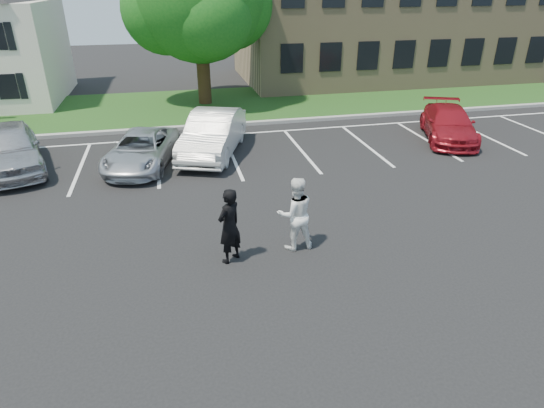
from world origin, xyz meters
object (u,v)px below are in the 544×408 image
object	(u,v)px
office_building	(404,13)
man_black_suit	(229,226)
car_white_sedan	(213,134)
car_silver_minivan	(142,150)
car_red_compact	(449,124)
man_white_shirt	(295,214)
car_silver_west	(9,148)

from	to	relation	value
office_building	man_black_suit	size ratio (longest dim) A/B	11.81
car_white_sedan	car_silver_minivan	bearing A→B (deg)	-145.90
man_black_suit	car_red_compact	distance (m)	12.74
man_white_shirt	car_white_sedan	size ratio (longest dim) A/B	0.39
car_silver_minivan	car_red_compact	world-z (taller)	car_red_compact
car_red_compact	man_white_shirt	bearing A→B (deg)	-119.42
car_red_compact	car_white_sedan	bearing A→B (deg)	-160.55
car_white_sedan	man_white_shirt	bearing A→B (deg)	-60.71
man_white_shirt	man_black_suit	bearing A→B (deg)	5.55
office_building	car_white_sedan	bearing A→B (deg)	-137.11
man_black_suit	car_silver_minivan	distance (m)	7.37
man_black_suit	car_white_sedan	world-z (taller)	man_black_suit
man_white_shirt	car_silver_west	distance (m)	11.19
man_black_suit	car_red_compact	xyz separation A→B (m)	(10.42, 7.34, -0.28)
car_white_sedan	car_red_compact	size ratio (longest dim) A/B	1.07
car_silver_west	car_white_sedan	size ratio (longest dim) A/B	0.98
office_building	car_white_sedan	size ratio (longest dim) A/B	4.52
office_building	car_silver_west	size ratio (longest dim) A/B	4.63
office_building	car_red_compact	bearing A→B (deg)	-108.54
man_black_suit	car_silver_minivan	size ratio (longest dim) A/B	0.43
man_white_shirt	car_silver_west	bearing A→B (deg)	-43.63
car_white_sedan	car_red_compact	distance (m)	9.98
car_silver_west	car_red_compact	bearing A→B (deg)	-17.71
office_building	car_silver_minivan	bearing A→B (deg)	-140.49
office_building	car_red_compact	size ratio (longest dim) A/B	4.85
man_black_suit	car_silver_west	size ratio (longest dim) A/B	0.39
car_silver_minivan	car_white_sedan	xyz separation A→B (m)	(2.68, 0.68, 0.20)
office_building	car_white_sedan	xyz separation A→B (m)	(-14.66, -13.62, -3.34)
man_black_suit	car_red_compact	size ratio (longest dim) A/B	0.41
man_white_shirt	car_red_compact	xyz separation A→B (m)	(8.74, 7.10, -0.29)
car_silver_west	car_white_sedan	xyz separation A→B (m)	(7.20, 0.11, -0.01)
man_black_suit	man_white_shirt	distance (m)	1.70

